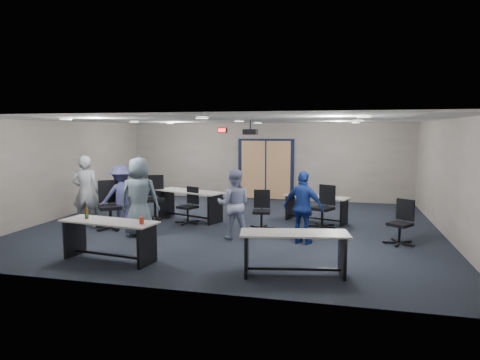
% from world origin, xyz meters
% --- Properties ---
extents(floor, '(10.00, 10.00, 0.00)m').
position_xyz_m(floor, '(0.00, 0.00, 0.00)').
color(floor, black).
rests_on(floor, ground).
extents(back_wall, '(10.00, 0.04, 2.70)m').
position_xyz_m(back_wall, '(0.00, 4.50, 1.35)').
color(back_wall, gray).
rests_on(back_wall, floor).
extents(front_wall, '(10.00, 0.04, 2.70)m').
position_xyz_m(front_wall, '(0.00, -4.50, 1.35)').
color(front_wall, gray).
rests_on(front_wall, floor).
extents(left_wall, '(0.04, 9.00, 2.70)m').
position_xyz_m(left_wall, '(-5.00, 0.00, 1.35)').
color(left_wall, gray).
rests_on(left_wall, floor).
extents(right_wall, '(0.04, 9.00, 2.70)m').
position_xyz_m(right_wall, '(5.00, 0.00, 1.35)').
color(right_wall, gray).
rests_on(right_wall, floor).
extents(ceiling, '(10.00, 9.00, 0.04)m').
position_xyz_m(ceiling, '(0.00, 0.00, 2.70)').
color(ceiling, white).
rests_on(ceiling, back_wall).
extents(double_door, '(2.00, 0.07, 2.20)m').
position_xyz_m(double_door, '(0.00, 4.46, 1.05)').
color(double_door, black).
rests_on(double_door, back_wall).
extents(exit_sign, '(0.32, 0.07, 0.18)m').
position_xyz_m(exit_sign, '(-1.60, 4.44, 2.45)').
color(exit_sign, black).
rests_on(exit_sign, back_wall).
extents(ceiling_projector, '(0.35, 0.32, 0.37)m').
position_xyz_m(ceiling_projector, '(0.30, 0.50, 2.40)').
color(ceiling_projector, black).
rests_on(ceiling_projector, ceiling).
extents(ceiling_can_lights, '(6.24, 5.74, 0.02)m').
position_xyz_m(ceiling_can_lights, '(0.00, 0.25, 2.67)').
color(ceiling_can_lights, silver).
rests_on(ceiling_can_lights, ceiling).
extents(table_front_left, '(1.93, 0.87, 1.04)m').
position_xyz_m(table_front_left, '(-1.56, -3.36, 0.53)').
color(table_front_left, '#B8B6AE').
rests_on(table_front_left, floor).
extents(table_front_right, '(1.89, 0.93, 0.73)m').
position_xyz_m(table_front_right, '(1.91, -3.37, 0.50)').
color(table_front_right, '#B8B6AE').
rests_on(table_front_right, floor).
extents(table_back_left, '(2.08, 1.31, 0.80)m').
position_xyz_m(table_back_left, '(-1.39, 0.49, 0.55)').
color(table_back_left, '#B8B6AE').
rests_on(table_back_left, floor).
extents(table_back_right, '(1.81, 1.09, 0.70)m').
position_xyz_m(table_back_right, '(2.00, 1.02, 0.48)').
color(table_back_right, '#B8B6AE').
rests_on(table_back_right, floor).
extents(chair_back_a, '(1.01, 1.01, 1.20)m').
position_xyz_m(chair_back_a, '(-2.34, 0.32, 0.60)').
color(chair_back_a, black).
rests_on(chair_back_a, floor).
extents(chair_back_b, '(0.80, 0.80, 0.96)m').
position_xyz_m(chair_back_b, '(-1.28, 0.01, 0.48)').
color(chair_back_b, black).
rests_on(chair_back_b, floor).
extents(chair_back_c, '(0.68, 0.68, 0.97)m').
position_xyz_m(chair_back_c, '(0.74, -0.19, 0.48)').
color(chair_back_c, black).
rests_on(chair_back_c, floor).
extents(chair_back_d, '(0.91, 0.91, 1.07)m').
position_xyz_m(chair_back_d, '(2.19, 0.36, 0.53)').
color(chair_back_d, black).
rests_on(chair_back_d, floor).
extents(chair_loose_left, '(1.05, 1.05, 1.20)m').
position_xyz_m(chair_loose_left, '(-2.91, -1.03, 0.60)').
color(chair_loose_left, black).
rests_on(chair_loose_left, floor).
extents(chair_loose_right, '(0.84, 0.84, 0.96)m').
position_xyz_m(chair_loose_right, '(3.88, -0.88, 0.48)').
color(chair_loose_right, black).
rests_on(chair_loose_right, floor).
extents(person_gray, '(0.77, 0.62, 1.83)m').
position_xyz_m(person_gray, '(-3.54, -1.09, 0.92)').
color(person_gray, '#9297A0').
rests_on(person_gray, floor).
extents(person_plaid, '(0.97, 0.71, 1.83)m').
position_xyz_m(person_plaid, '(-1.89, -1.47, 0.92)').
color(person_plaid, slate).
rests_on(person_plaid, floor).
extents(person_lightblue, '(0.85, 0.71, 1.58)m').
position_xyz_m(person_lightblue, '(0.31, -1.23, 0.79)').
color(person_lightblue, '#949EC4').
rests_on(person_lightblue, floor).
extents(person_navy, '(1.00, 0.68, 1.58)m').
position_xyz_m(person_navy, '(1.86, -1.30, 0.79)').
color(person_navy, navy).
rests_on(person_navy, floor).
extents(person_back, '(1.15, 1.11, 1.58)m').
position_xyz_m(person_back, '(-2.79, -0.70, 0.79)').
color(person_back, '#3F4072').
rests_on(person_back, floor).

